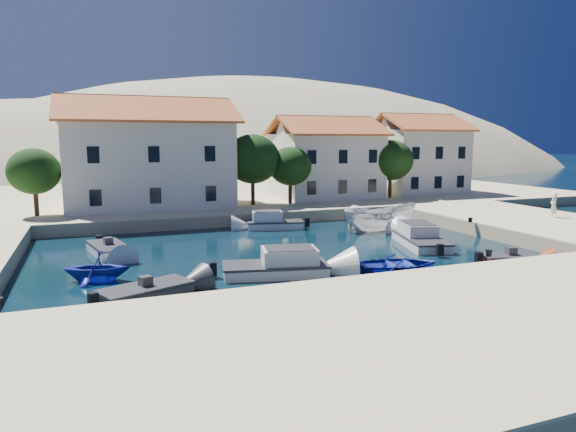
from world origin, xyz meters
The scene contains 21 objects.
ground centered at (0.00, 0.00, 0.00)m, with size 400.00×400.00×0.00m, color black.
quay_south centered at (0.00, -6.00, 0.50)m, with size 52.00×12.00×1.00m, color beige.
quay_east centered at (20.50, 10.00, 0.50)m, with size 11.00×20.00×1.00m, color beige.
quay_north centered at (2.00, 38.00, 0.50)m, with size 80.00×36.00×1.00m, color beige.
hills centered at (20.64, 123.62, -23.40)m, with size 254.00×176.00×99.00m.
building_left centered at (-6.00, 28.00, 5.94)m, with size 14.70×9.45×9.70m.
building_mid centered at (12.00, 29.00, 5.22)m, with size 10.50×8.40×8.30m.
building_right centered at (24.00, 30.00, 5.47)m, with size 9.45×8.40×8.80m.
trees centered at (4.51, 25.46, 4.84)m, with size 37.30×5.30×6.45m.
bollards centered at (2.80, 3.87, 1.15)m, with size 29.36×9.56×0.30m.
motorboat_grey_sw centered at (-8.95, 3.02, 0.29)m, with size 4.37×3.16×1.25m.
cabin_cruiser_south centered at (-2.28, 4.76, 0.48)m, with size 5.78×3.42×1.60m.
rowboat_south centered at (4.19, 3.30, 0.00)m, with size 3.20×4.48×0.93m, color #1B2696.
motorboat_red_se centered at (10.66, 1.98, 0.30)m, with size 3.45×2.16×1.25m.
cabin_cruiser_east centered at (9.21, 8.28, 0.48)m, with size 3.82×6.15×1.60m.
boat_east centered at (9.55, 13.99, 0.00)m, with size 2.22×5.90×2.28m, color silver.
motorboat_white_ne centered at (10.23, 17.84, 0.29)m, with size 2.82×4.29×1.25m.
rowboat_west centered at (-10.91, 6.98, 0.00)m, with size 2.75×3.19×1.68m, color #1B2696.
motorboat_white_west centered at (-10.13, 13.10, 0.29)m, with size 2.63×4.42×1.25m.
cabin_cruiser_north centered at (2.45, 18.00, 0.48)m, with size 4.72×2.85×1.60m.
pedestrian centered at (22.36, 9.65, 1.95)m, with size 0.69×0.45×1.89m, color silver.
Camera 1 is at (-11.00, -19.53, 6.96)m, focal length 32.00 mm.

